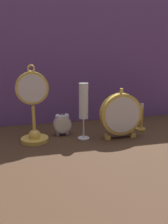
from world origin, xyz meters
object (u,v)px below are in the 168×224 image
object	(u,v)px
pocket_watch_on_stand	(33,113)
alarm_clock_twin_bell	(62,123)
mantel_clock_silver	(121,114)
brass_candlestick	(141,122)
champagne_flute	(84,105)

from	to	relation	value
pocket_watch_on_stand	alarm_clock_twin_bell	xyz separation A→B (m)	(0.13, 0.05, -0.07)
pocket_watch_on_stand	mantel_clock_silver	bearing A→B (deg)	-7.40
mantel_clock_silver	brass_candlestick	distance (m)	0.16
mantel_clock_silver	brass_candlestick	size ratio (longest dim) A/B	1.67
champagne_flute	mantel_clock_silver	bearing A→B (deg)	-11.88
mantel_clock_silver	brass_candlestick	bearing A→B (deg)	27.69
champagne_flute	brass_candlestick	xyz separation A→B (m)	(0.29, 0.04, -0.11)
mantel_clock_silver	champagne_flute	size ratio (longest dim) A/B	0.90
alarm_clock_twin_bell	champagne_flute	distance (m)	0.14
alarm_clock_twin_bell	mantel_clock_silver	size ratio (longest dim) A/B	0.46
pocket_watch_on_stand	champagne_flute	xyz separation A→B (m)	(0.21, -0.01, 0.03)
pocket_watch_on_stand	mantel_clock_silver	distance (m)	0.36
mantel_clock_silver	alarm_clock_twin_bell	bearing A→B (deg)	158.00
alarm_clock_twin_bell	pocket_watch_on_stand	bearing A→B (deg)	-158.90
alarm_clock_twin_bell	brass_candlestick	size ratio (longest dim) A/B	0.76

